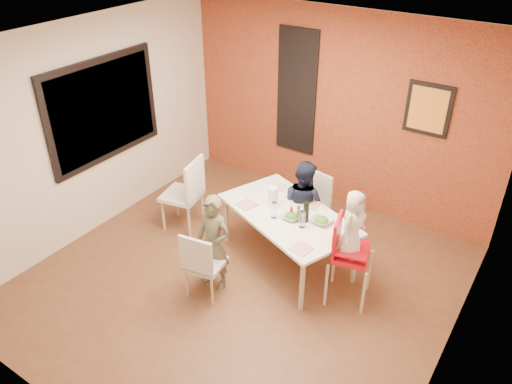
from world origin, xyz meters
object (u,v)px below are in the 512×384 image
Objects in this scene: child_near at (214,243)px; toddler at (353,224)px; chair_left at (187,191)px; child_far at (303,204)px; chair_far at (312,202)px; paper_towel_roll at (273,197)px; wine_bottle at (306,212)px; dining_table at (288,217)px; chair_near at (202,262)px; high_chair at (347,252)px.

toddler is at bearing 23.66° from child_near.
chair_left is 1.51m from child_far.
paper_towel_roll is (-0.21, -0.62, 0.32)m from chair_far.
dining_table is at bearing 172.28° from wine_bottle.
chair_near is at bearing 34.22° from chair_left.
wine_bottle is (0.26, -0.68, 0.32)m from chair_far.
wine_bottle is at bearing 128.29° from child_far.
paper_towel_roll is at bearing -110.88° from chair_near.
child_far is 4.53× the size of paper_towel_roll.
paper_towel_roll is at bearing 85.72° from toddler.
paper_towel_roll is (1.22, 0.13, 0.25)m from chair_left.
high_chair is (2.29, -0.09, 0.05)m from chair_left.
wine_bottle is at bearing 80.17° from chair_left.
high_chair is (1.29, 0.85, 0.15)m from chair_near.
child_near is at bearing -96.26° from chair_near.
child_far is at bearing 97.65° from chair_left.
dining_table is 2.12× the size of chair_far.
chair_near is 1.12× the size of toddler.
wine_bottle is (0.69, 1.02, 0.34)m from chair_near.
toddler is 2.90× the size of paper_towel_roll.
chair_far is at bearing 111.09° from wine_bottle.
high_chair is at bearing 75.27° from chair_left.
chair_far is at bearing 91.11° from dining_table.
dining_table is 7.47× the size of wine_bottle.
child_far is (-0.87, 0.61, -0.03)m from high_chair.
toddler is (1.31, 0.86, 0.51)m from chair_near.
chair_left is 1.21m from child_near.
child_far reaches higher than high_chair.
child_near is 1.52m from toddler.
chair_near reaches higher than dining_table.
child_near is at bearing 100.97° from high_chair.
dining_table is 0.66m from chair_far.
child_far is (-0.03, 0.41, -0.04)m from dining_table.
dining_table is 1.60× the size of child_far.
child_near is 1.30m from child_far.
dining_table is 0.94m from child_near.
child_near is 1.54× the size of toddler.
wine_bottle is at bearing -7.72° from dining_table.
chair_near is 0.83× the size of chair_left.
high_chair is 4.08× the size of wine_bottle.
child_near reaches higher than dining_table.
chair_far is 1.31m from toddler.
chair_left is at bearing 142.67° from child_near.
paper_towel_roll is (-0.22, 0.02, 0.19)m from dining_table.
chair_far is at bearing -113.55° from chair_near.
chair_far is at bearing -87.95° from child_far.
chair_far is at bearing 71.39° from child_near.
paper_towel_roll reaches higher than dining_table.
toddler reaches higher than chair_far.
paper_towel_roll is (-1.09, 0.21, -0.16)m from toddler.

